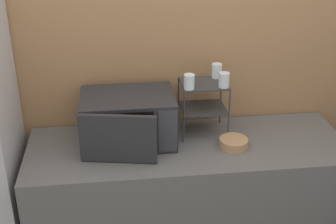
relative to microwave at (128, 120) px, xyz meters
The scene contains 8 objects.
wall_back 0.52m from the microwave, 39.34° to the left, with size 8.00×0.06×2.60m.
counter 0.73m from the microwave, 13.03° to the right, with size 1.99×0.69×0.93m.
microwave is the anchor object (origin of this frame).
dish_rack 0.50m from the microwave, ahead, with size 0.29×0.24×0.34m.
glass_front_left 0.44m from the microwave, ahead, with size 0.07×0.07×0.09m.
glass_back_right 0.64m from the microwave, 14.63° to the left, with size 0.07×0.07×0.09m.
glass_front_right 0.64m from the microwave, ahead, with size 0.07×0.07×0.09m.
bowl 0.66m from the microwave, 13.28° to the right, with size 0.17×0.17×0.06m.
Camera 1 is at (-0.43, -2.14, 2.38)m, focal length 50.00 mm.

